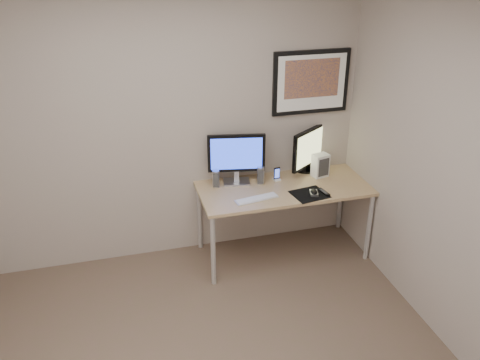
{
  "coord_description": "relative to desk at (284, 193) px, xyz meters",
  "views": [
    {
      "loc": [
        -0.52,
        -2.65,
        2.85
      ],
      "look_at": [
        0.5,
        1.1,
        0.98
      ],
      "focal_mm": 38.0,
      "sensor_mm": 36.0,
      "label": 1
    }
  ],
  "objects": [
    {
      "name": "mouse",
      "position": [
        0.21,
        -0.21,
        0.09
      ],
      "size": [
        0.09,
        0.13,
        0.04
      ],
      "primitive_type": "ellipsoid",
      "rotation": [
        0.0,
        0.0,
        -0.27
      ],
      "color": "black",
      "rests_on": "mousepad"
    },
    {
      "name": "monitor_large",
      "position": [
        -0.41,
        0.2,
        0.34
      ],
      "size": [
        0.53,
        0.22,
        0.49
      ],
      "rotation": [
        0.0,
        0.0,
        -0.19
      ],
      "color": "#ACACB1",
      "rests_on": "desk"
    },
    {
      "name": "remote",
      "position": [
        0.31,
        -0.21,
        0.08
      ],
      "size": [
        0.07,
        0.16,
        0.02
      ],
      "primitive_type": "cube",
      "rotation": [
        0.0,
        0.0,
        0.18
      ],
      "color": "black",
      "rests_on": "desk"
    },
    {
      "name": "room",
      "position": [
        -1.0,
        -0.9,
        0.98
      ],
      "size": [
        3.6,
        3.6,
        3.6
      ],
      "color": "white",
      "rests_on": "ground"
    },
    {
      "name": "monitor_tv",
      "position": [
        0.36,
        0.27,
        0.31
      ],
      "size": [
        0.5,
        0.36,
        0.46
      ],
      "rotation": [
        0.0,
        0.0,
        0.61
      ],
      "color": "black",
      "rests_on": "desk"
    },
    {
      "name": "speaker_left",
      "position": [
        -0.62,
        0.17,
        0.15
      ],
      "size": [
        0.08,
        0.08,
        0.17
      ],
      "primitive_type": "cylinder",
      "rotation": [
        0.0,
        0.0,
        -0.21
      ],
      "color": "#ACACB1",
      "rests_on": "desk"
    },
    {
      "name": "desk",
      "position": [
        0.0,
        0.0,
        0.0
      ],
      "size": [
        1.6,
        0.7,
        0.73
      ],
      "color": "#8F6445",
      "rests_on": "floor"
    },
    {
      "name": "phone_dock",
      "position": [
        -0.02,
        0.16,
        0.13
      ],
      "size": [
        0.07,
        0.07,
        0.13
      ],
      "primitive_type": "cube",
      "rotation": [
        0.0,
        0.0,
        0.15
      ],
      "color": "black",
      "rests_on": "desk"
    },
    {
      "name": "framed_art",
      "position": [
        0.35,
        0.33,
        0.96
      ],
      "size": [
        0.75,
        0.04,
        0.6
      ],
      "color": "black",
      "rests_on": "room"
    },
    {
      "name": "speaker_right",
      "position": [
        -0.19,
        0.13,
        0.15
      ],
      "size": [
        0.09,
        0.09,
        0.17
      ],
      "primitive_type": "cylinder",
      "rotation": [
        0.0,
        0.0,
        -0.27
      ],
      "color": "#ACACB1",
      "rests_on": "desk"
    },
    {
      "name": "keyboard",
      "position": [
        -0.32,
        -0.17,
        0.07
      ],
      "size": [
        0.41,
        0.17,
        0.01
      ],
      "primitive_type": "cube",
      "rotation": [
        0.0,
        0.0,
        0.17
      ],
      "color": "silver",
      "rests_on": "desk"
    },
    {
      "name": "mousepad",
      "position": [
        0.17,
        -0.2,
        0.07
      ],
      "size": [
        0.34,
        0.31,
        0.0
      ],
      "primitive_type": "cube",
      "rotation": [
        0.0,
        0.0,
        0.15
      ],
      "color": "black",
      "rests_on": "desk"
    },
    {
      "name": "fan_unit",
      "position": [
        0.42,
        0.14,
        0.18
      ],
      "size": [
        0.17,
        0.14,
        0.23
      ],
      "primitive_type": "cube",
      "rotation": [
        0.0,
        0.0,
        0.24
      ],
      "color": "silver",
      "rests_on": "desk"
    }
  ]
}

